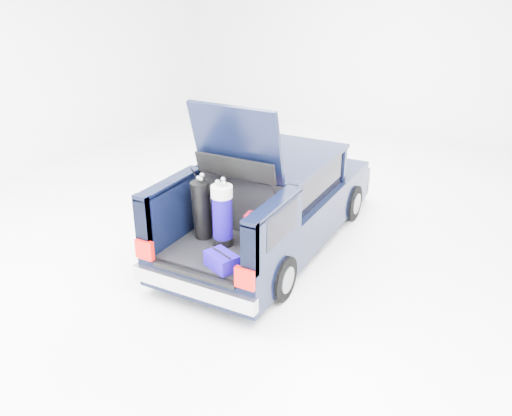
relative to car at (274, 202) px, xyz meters
The scene contains 6 objects.
ground 0.68m from the car, 90.00° to the right, with size 14.00×14.00×0.00m, color white.
car is the anchor object (origin of this frame).
red_suitcase 1.42m from the car, 73.06° to the right, with size 0.33×0.23×0.52m.
black_golf_bag 1.51m from the car, 106.35° to the right, with size 0.34×0.36×0.92m.
blue_golf_bag 1.51m from the car, 91.92° to the right, with size 0.38×0.38×0.96m.
blue_duffel 2.02m from the car, 82.56° to the right, with size 0.49×0.41×0.22m.
Camera 1 is at (3.40, -6.87, 4.06)m, focal length 38.00 mm.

